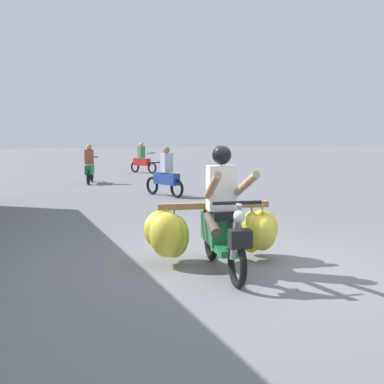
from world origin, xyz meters
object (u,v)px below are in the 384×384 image
at_px(motorbike_distant_ahead_left, 142,161).
at_px(motorbike_distant_far_ahead, 90,168).
at_px(motorbike_distant_ahead_right, 166,176).
at_px(motorbike_main_loaded, 213,228).

height_order(motorbike_distant_ahead_left, motorbike_distant_far_ahead, same).
xyz_separation_m(motorbike_distant_ahead_left, motorbike_distant_far_ahead, (-3.07, -3.83, 0.00)).
height_order(motorbike_distant_ahead_right, motorbike_distant_far_ahead, same).
distance_m(motorbike_main_loaded, motorbike_distant_ahead_right, 7.05).
xyz_separation_m(motorbike_main_loaded, motorbike_distant_ahead_left, (3.49, 15.10, 0.08)).
relative_size(motorbike_distant_ahead_left, motorbike_distant_ahead_right, 0.94).
distance_m(motorbike_main_loaded, motorbike_distant_far_ahead, 11.27).
relative_size(motorbike_distant_ahead_right, motorbike_distant_far_ahead, 0.98).
xyz_separation_m(motorbike_distant_ahead_left, motorbike_distant_ahead_right, (-1.75, -8.26, 0.00)).
bearing_deg(motorbike_distant_ahead_right, motorbike_distant_ahead_left, 78.02).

